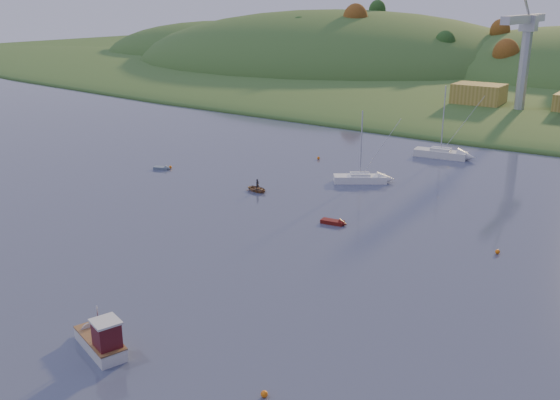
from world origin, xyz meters
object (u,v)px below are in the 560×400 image
Objects in this scene: fishing_boat at (98,337)px; sailboat_near at (360,178)px; red_tender at (337,223)px; sailboat_far at (441,153)px; canoe at (258,189)px; grey_dinghy at (164,168)px.

fishing_boat is 0.66× the size of sailboat_near.
sailboat_far is at bearing 85.02° from red_tender.
sailboat_far reaches higher than sailboat_near.
red_tender reaches higher than canoe.
fishing_boat is at bearing -119.02° from sailboat_near.
grey_dinghy is (-33.64, 41.20, -0.73)m from fishing_boat.
canoe is 0.97× the size of red_tender.
canoe is at bearing -23.29° from grey_dinghy.
sailboat_far is 4.11× the size of grey_dinghy.
red_tender is at bearing -74.07° from fishing_boat.
red_tender is (1.54, 34.71, -0.71)m from fishing_boat.
sailboat_far is 39.16m from red_tender.
sailboat_far reaches higher than canoe.
sailboat_near is at bearing -108.13° from sailboat_far.
red_tender reaches higher than grey_dinghy.
canoe is 19.25m from grey_dinghy.
sailboat_near is 15.61m from canoe.
grey_dinghy is at bearing 166.89° from sailboat_near.
sailboat_far is at bearing -11.15° from canoe.
canoe is 16.86m from red_tender.
red_tender is at bearing -97.51° from canoe.
canoe is (-13.90, -33.68, -0.44)m from sailboat_far.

